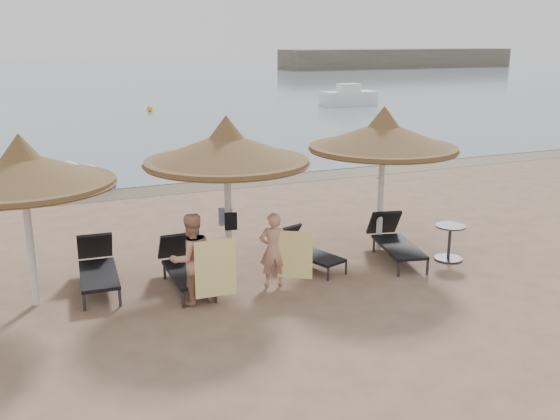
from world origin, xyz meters
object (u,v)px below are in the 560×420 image
at_px(lounger_near_right, 305,250).
at_px(person_right, 273,244).
at_px(palapa_left, 22,170).
at_px(palapa_center, 227,149).
at_px(person_left, 191,252).
at_px(pedal_boat, 80,179).
at_px(lounger_near_left, 184,265).
at_px(palapa_right, 383,136).
at_px(side_table, 449,244).
at_px(lounger_far_left, 98,266).
at_px(lounger_far_right, 394,240).

relative_size(lounger_near_right, person_right, 1.08).
xyz_separation_m(palapa_left, palapa_center, (3.72, 0.09, 0.10)).
bearing_deg(person_left, lounger_near_right, -170.48).
distance_m(palapa_center, pedal_boat, 9.49).
bearing_deg(person_left, lounger_near_left, -105.72).
distance_m(palapa_center, lounger_near_left, 2.41).
bearing_deg(person_right, palapa_right, -150.14).
xyz_separation_m(lounger_near_left, side_table, (5.68, -0.86, -0.03)).
bearing_deg(lounger_far_left, palapa_center, -4.37).
xyz_separation_m(lounger_far_left, lounger_far_right, (6.22, -0.84, 0.00)).
height_order(palapa_left, person_left, palapa_left).
bearing_deg(palapa_center, person_right, -56.51).
bearing_deg(person_left, lounger_far_left, -55.21).
relative_size(palapa_left, lounger_near_left, 1.57).
bearing_deg(palapa_left, palapa_right, 1.80).
xyz_separation_m(lounger_far_right, pedal_boat, (-5.71, 9.45, -0.09)).
bearing_deg(palapa_right, pedal_boat, 122.77).
relative_size(lounger_far_left, side_table, 2.68).
height_order(palapa_center, lounger_far_left, palapa_center).
relative_size(lounger_near_left, lounger_near_right, 1.09).
xyz_separation_m(palapa_right, person_right, (-3.05, -1.05, -1.75)).
distance_m(lounger_far_left, person_right, 3.44).
bearing_deg(lounger_far_left, palapa_right, 1.81).
height_order(palapa_center, lounger_near_right, palapa_center).
distance_m(lounger_near_right, pedal_boat, 9.84).
distance_m(side_table, pedal_boat, 12.08).
relative_size(lounger_near_left, pedal_boat, 0.95).
xyz_separation_m(palapa_left, lounger_far_left, (1.16, 0.46, -2.09)).
xyz_separation_m(lounger_near_left, person_right, (1.59, -0.72, 0.45)).
bearing_deg(lounger_far_left, person_right, -18.11).
bearing_deg(palapa_right, lounger_near_left, -175.93).
height_order(palapa_center, pedal_boat, palapa_center).
relative_size(lounger_near_right, person_left, 0.94).
xyz_separation_m(palapa_left, palapa_right, (7.37, 0.23, 0.11)).
distance_m(lounger_near_left, side_table, 5.75).
xyz_separation_m(palapa_right, pedal_boat, (-5.69, 8.84, -2.28)).
height_order(lounger_near_left, person_right, person_right).
bearing_deg(lounger_far_left, pedal_boat, 90.51).
relative_size(palapa_center, lounger_near_left, 1.63).
xyz_separation_m(lounger_near_left, lounger_near_right, (2.63, 0.05, -0.05)).
distance_m(palapa_right, lounger_near_right, 3.03).
bearing_deg(side_table, lounger_near_left, 171.43).
bearing_deg(palapa_right, lounger_near_right, -172.03).
relative_size(palapa_center, lounger_far_right, 1.52).
xyz_separation_m(palapa_center, side_table, (4.69, -1.05, -2.23)).
distance_m(lounger_near_left, pedal_boat, 9.23).
relative_size(palapa_center, person_left, 1.67).
bearing_deg(side_table, lounger_far_right, 150.62).
xyz_separation_m(palapa_center, palapa_right, (3.65, 0.14, 0.01)).
relative_size(lounger_far_right, person_right, 1.26).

